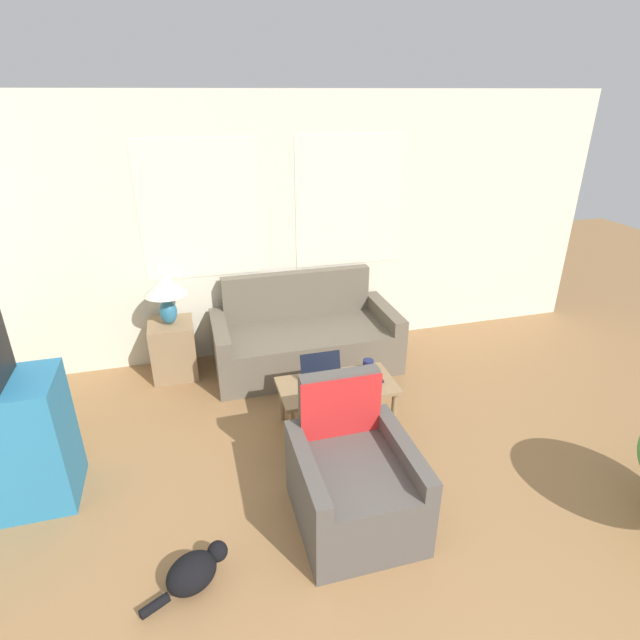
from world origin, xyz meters
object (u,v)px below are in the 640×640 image
at_px(couch, 304,340).
at_px(cup_navy, 368,365).
at_px(laptop, 323,377).
at_px(armchair, 352,481).
at_px(table_lamp, 165,290).
at_px(cat_black, 193,572).
at_px(tv_remote, 378,378).
at_px(coffee_table, 337,389).
at_px(cup_yellow, 361,383).

xyz_separation_m(couch, cup_navy, (0.33, -0.94, 0.17)).
bearing_deg(cup_navy, laptop, -165.69).
bearing_deg(cup_navy, armchair, -114.99).
xyz_separation_m(table_lamp, cat_black, (0.06, -2.46, -0.79)).
bearing_deg(laptop, cat_black, -131.35).
distance_m(table_lamp, tv_remote, 2.11).
height_order(armchair, tv_remote, armchair).
relative_size(coffee_table, cup_yellow, 10.10).
bearing_deg(cat_black, armchair, -12.65).
bearing_deg(cup_navy, cat_black, -138.24).
height_order(table_lamp, cat_black, table_lamp).
bearing_deg(coffee_table, cat_black, -134.97).
relative_size(couch, cup_navy, 19.96).
height_order(armchair, cup_navy, armchair).
height_order(couch, cup_yellow, couch).
xyz_separation_m(laptop, cup_navy, (0.43, 0.11, -0.01)).
xyz_separation_m(table_lamp, tv_remote, (1.65, -1.23, -0.49)).
height_order(laptop, cup_navy, laptop).
height_order(cup_navy, cat_black, cup_navy).
distance_m(cup_yellow, cat_black, 1.84).
height_order(table_lamp, cup_yellow, table_lamp).
distance_m(couch, laptop, 1.07).
relative_size(laptop, tv_remote, 2.22).
bearing_deg(tv_remote, cup_yellow, -156.15).
xyz_separation_m(armchair, cup_yellow, (0.37, 0.88, 0.15)).
relative_size(laptop, cup_yellow, 3.57).
relative_size(couch, cat_black, 3.62).
height_order(laptop, cat_black, laptop).
distance_m(table_lamp, cat_black, 2.58).
bearing_deg(cat_black, laptop, 21.53).
relative_size(cup_navy, tv_remote, 0.60).
height_order(couch, table_lamp, table_lamp).
xyz_separation_m(couch, cup_yellow, (0.18, -1.18, 0.17)).
bearing_deg(cat_black, cup_yellow, 12.06).
bearing_deg(coffee_table, cup_yellow, -26.15).
distance_m(armchair, laptop, 1.03).
relative_size(tv_remote, cat_black, 0.30).
bearing_deg(cat_black, couch, 35.11).
relative_size(couch, coffee_table, 1.90).
bearing_deg(armchair, table_lamp, 116.58).
distance_m(couch, cup_yellow, 1.21).
bearing_deg(tv_remote, coffee_table, 178.70).
bearing_deg(tv_remote, couch, 107.90).
xyz_separation_m(couch, laptop, (-0.10, -1.05, 0.18)).
bearing_deg(cup_yellow, table_lamp, 138.26).
height_order(couch, armchair, armchair).
xyz_separation_m(table_lamp, coffee_table, (1.29, -1.22, -0.55)).
relative_size(coffee_table, tv_remote, 6.29).
height_order(couch, coffee_table, couch).
height_order(couch, cup_navy, couch).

